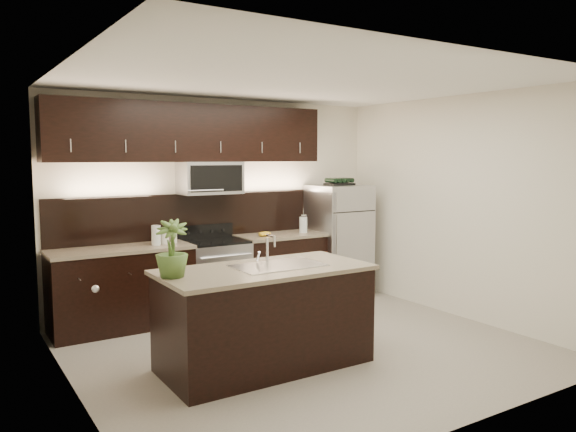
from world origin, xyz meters
name	(u,v)px	position (x,y,z in m)	size (l,w,h in m)	color
ground	(307,348)	(0.00, 0.00, 0.00)	(4.50, 4.50, 0.00)	gray
room_walls	(301,184)	(-0.11, -0.04, 1.70)	(4.52, 4.02, 2.71)	silver
counter_run	(200,279)	(-0.46, 1.69, 0.47)	(3.51, 0.65, 0.94)	black
upper_fixtures	(195,142)	(-0.43, 1.84, 2.14)	(3.49, 0.40, 1.66)	black
island	(265,317)	(-0.61, -0.19, 0.47)	(1.96, 0.96, 0.94)	black
sink_faucet	(278,264)	(-0.46, -0.18, 0.96)	(0.84, 0.50, 0.28)	silver
refrigerator	(339,241)	(1.64, 1.63, 0.78)	(0.76, 0.68, 1.57)	#B2B2B7
wine_rack	(339,182)	(1.64, 1.63, 1.61)	(0.39, 0.24, 0.09)	black
plant	(172,249)	(-1.48, -0.13, 1.19)	(0.27, 0.27, 0.49)	#415F26
canisters	(163,235)	(-0.92, 1.67, 1.04)	(0.34, 0.18, 0.23)	silver
french_press	(303,224)	(1.04, 1.64, 1.06)	(0.11, 0.11, 0.32)	silver
bananas	(261,234)	(0.37, 1.61, 0.97)	(0.19, 0.15, 0.06)	gold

